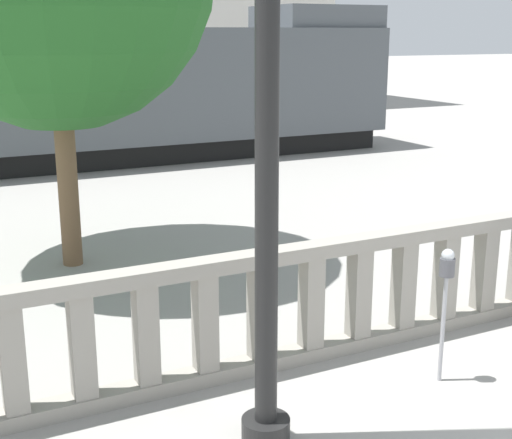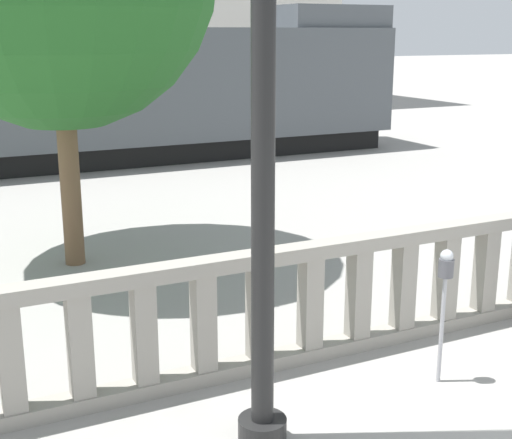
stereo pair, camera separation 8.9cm
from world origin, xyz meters
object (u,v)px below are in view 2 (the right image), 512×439
object	(u,v)px
train_near	(10,96)
train_far	(65,68)
lamppost	(263,53)
parking_meter	(445,280)

from	to	relation	value
train_near	train_far	size ratio (longest dim) A/B	0.90
lamppost	train_far	world-z (taller)	lamppost
lamppost	train_near	distance (m)	13.40
train_near	train_far	bearing A→B (deg)	72.44
train_near	train_far	xyz separation A→B (m)	(3.61, 11.42, 0.09)
parking_meter	train_near	size ratio (longest dim) A/B	0.06
train_near	lamppost	bearing A→B (deg)	-89.58
train_far	lamppost	bearing A→B (deg)	-98.08
train_near	train_far	distance (m)	11.97
lamppost	train_near	world-z (taller)	lamppost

